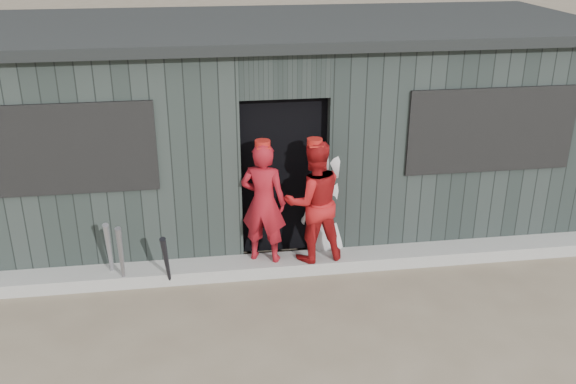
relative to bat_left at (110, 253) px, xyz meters
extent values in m
plane|color=brown|center=(1.98, -1.74, -0.42)|extent=(80.00, 80.00, 0.00)
cube|color=gray|center=(1.98, 0.08, -0.34)|extent=(8.00, 0.36, 0.15)
cone|color=gray|center=(0.00, 0.00, 0.00)|extent=(0.10, 0.36, 0.84)
cone|color=slate|center=(0.14, -0.14, 0.00)|extent=(0.10, 0.31, 0.84)
cone|color=black|center=(0.62, -0.18, -0.07)|extent=(0.11, 0.30, 0.71)
imported|color=maroon|center=(1.72, 0.12, 0.44)|extent=(0.60, 0.50, 1.42)
imported|color=#9F1315|center=(2.28, 0.07, 0.44)|extent=(0.76, 0.63, 1.43)
imported|color=#B9B9B9|center=(2.54, 0.41, 0.28)|extent=(0.78, 0.62, 1.39)
cube|color=black|center=(1.98, 1.76, 0.78)|extent=(7.60, 2.70, 2.20)
cube|color=#29312E|center=(-0.27, 0.36, 0.83)|extent=(3.50, 0.20, 2.50)
cube|color=#272F2D|center=(4.23, 0.36, 0.83)|extent=(3.50, 0.20, 2.50)
cube|color=#252C2A|center=(1.98, 0.36, 1.83)|extent=(1.00, 0.20, 0.50)
cube|color=#2C3431|center=(5.88, 1.76, 0.83)|extent=(0.20, 3.00, 2.50)
cube|color=#282F2D|center=(1.98, 3.16, 0.83)|extent=(8.00, 0.20, 2.50)
cube|color=black|center=(1.98, 1.76, 2.14)|extent=(8.30, 3.30, 0.12)
cube|color=black|center=(-0.42, 0.24, 1.13)|extent=(2.00, 0.04, 1.00)
cube|color=black|center=(4.38, 0.24, 1.13)|extent=(2.00, 0.04, 1.00)
cube|color=black|center=(1.59, 0.88, 0.93)|extent=(0.21, 0.21, 0.88)
cube|color=black|center=(1.94, 0.90, 0.88)|extent=(0.22, 0.19, 0.85)
camera|label=1|loc=(1.04, -6.42, 3.34)|focal=40.00mm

